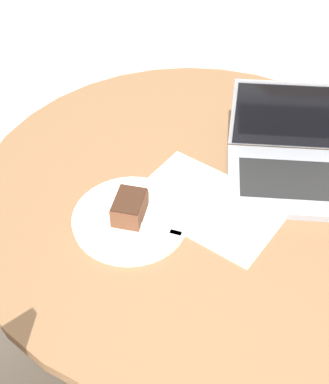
% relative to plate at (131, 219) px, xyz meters
% --- Properties ---
extents(ground_plane, '(12.00, 12.00, 0.00)m').
position_rel_plate_xyz_m(ground_plane, '(0.04, 0.18, -0.71)').
color(ground_plane, '#B7AD9E').
extents(dining_table, '(1.09, 1.09, 0.71)m').
position_rel_plate_xyz_m(dining_table, '(0.04, 0.18, -0.12)').
color(dining_table, brown).
rests_on(dining_table, ground_plane).
extents(paper_document, '(0.37, 0.27, 0.00)m').
position_rel_plate_xyz_m(paper_document, '(0.09, 0.16, -0.00)').
color(paper_document, white).
rests_on(paper_document, dining_table).
extents(plate, '(0.27, 0.27, 0.01)m').
position_rel_plate_xyz_m(plate, '(0.00, 0.00, 0.00)').
color(plate, silver).
rests_on(plate, dining_table).
extents(cake_slice, '(0.10, 0.11, 0.05)m').
position_rel_plate_xyz_m(cake_slice, '(-0.00, 0.00, 0.03)').
color(cake_slice, brown).
rests_on(cake_slice, plate).
extents(fork, '(0.16, 0.09, 0.00)m').
position_rel_plate_xyz_m(fork, '(0.06, 0.01, 0.01)').
color(fork, silver).
rests_on(fork, plate).
extents(water_glass, '(0.07, 0.07, 0.13)m').
position_rel_plate_xyz_m(water_glass, '(0.06, 0.48, 0.06)').
color(water_glass, silver).
rests_on(water_glass, dining_table).
extents(laptop, '(0.40, 0.39, 0.21)m').
position_rel_plate_xyz_m(laptop, '(0.17, 0.38, 0.03)').
color(laptop, gray).
rests_on(laptop, dining_table).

